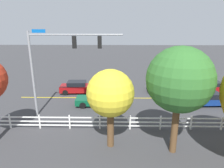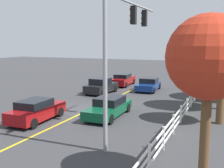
{
  "view_description": "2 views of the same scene",
  "coord_description": "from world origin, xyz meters",
  "views": [
    {
      "loc": [
        -0.67,
        20.84,
        7.88
      ],
      "look_at": [
        -0.31,
        1.52,
        2.08
      ],
      "focal_mm": 31.85,
      "sensor_mm": 36.0,
      "label": 1
    },
    {
      "loc": [
        17.38,
        9.58,
        5.0
      ],
      "look_at": [
        -0.26,
        1.84,
        2.07
      ],
      "focal_mm": 43.71,
      "sensor_mm": 36.0,
      "label": 2
    }
  ],
  "objects": [
    {
      "name": "car_2",
      "position": [
        0.85,
        2.09,
        0.65
      ],
      "size": [
        4.83,
        1.95,
        1.33
      ],
      "rotation": [
        0.0,
        0.0,
        0.02
      ],
      "color": "#0C4C2D",
      "rests_on": "ground_plane"
    },
    {
      "name": "car_3",
      "position": [
        -6.56,
        -2.1,
        0.73
      ],
      "size": [
        4.1,
        2.11,
        1.54
      ],
      "rotation": [
        0.0,
        0.0,
        3.09
      ],
      "color": "black",
      "rests_on": "ground_plane"
    },
    {
      "name": "tree_2",
      "position": [
        7.75,
        8.89,
        4.48
      ],
      "size": [
        2.91,
        2.91,
        5.98
      ],
      "color": "brown",
      "rests_on": "ground_plane"
    },
    {
      "name": "ground_plane",
      "position": [
        0.0,
        0.0,
        0.0
      ],
      "size": [
        120.0,
        120.0,
        0.0
      ],
      "primitive_type": "plane",
      "color": "#38383A"
    },
    {
      "name": "tree_1",
      "position": [
        -0.35,
        9.11,
        3.72
      ],
      "size": [
        3.03,
        3.03,
        5.28
      ],
      "color": "brown",
      "rests_on": "ground_plane"
    },
    {
      "name": "car_0",
      "position": [
        -12.26,
        -2.0,
        0.68
      ],
      "size": [
        4.77,
        2.05,
        1.39
      ],
      "rotation": [
        0.0,
        0.0,
        3.2
      ],
      "color": "maroon",
      "rests_on": "ground_plane"
    },
    {
      "name": "car_1",
      "position": [
        3.78,
        -1.68,
        0.7
      ],
      "size": [
        4.39,
        1.99,
        1.42
      ],
      "rotation": [
        0.0,
        0.0,
        3.19
      ],
      "color": "maroon",
      "rests_on": "ground_plane"
    },
    {
      "name": "signal_assembly",
      "position": [
        4.16,
        4.44,
        5.3
      ],
      "size": [
        7.78,
        0.38,
        7.52
      ],
      "color": "gray",
      "rests_on": "ground_plane"
    },
    {
      "name": "car_4",
      "position": [
        -10.05,
        1.74,
        0.64
      ],
      "size": [
        4.4,
        2.14,
        1.33
      ],
      "rotation": [
        0.0,
        0.0,
        0.05
      ],
      "color": "navy",
      "rests_on": "ground_plane"
    },
    {
      "name": "white_rail_fence",
      "position": [
        -3.0,
        6.88,
        0.6
      ],
      "size": [
        26.1,
        0.1,
        1.15
      ],
      "color": "white",
      "rests_on": "ground_plane"
    },
    {
      "name": "lane_center_stripe",
      "position": [
        -4.0,
        0.0,
        0.0
      ],
      "size": [
        28.0,
        0.16,
        0.01
      ],
      "primitive_type": "cube",
      "color": "gold",
      "rests_on": "ground_plane"
    }
  ]
}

